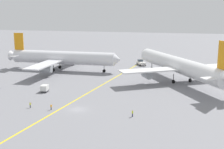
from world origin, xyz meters
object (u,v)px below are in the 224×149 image
at_px(airliner_at_gate_left, 62,58).
at_px(ground_crew_marshaller_foreground, 132,113).
at_px(pushback_tug, 141,63).
at_px(airliner_being_pushed, 178,65).
at_px(gse_container_dolly_flat, 45,88).
at_px(ground_crew_ramp_agent_by_cones, 30,105).
at_px(ground_crew_wing_walker_right, 51,107).

distance_m(airliner_at_gate_left, ground_crew_marshaller_foreground, 64.24).
height_order(pushback_tug, ground_crew_marshaller_foreground, pushback_tug).
xyz_separation_m(airliner_being_pushed, ground_crew_marshaller_foreground, (-8.03, -42.10, -4.98)).
relative_size(airliner_at_gate_left, ground_crew_marshaller_foreground, 30.46).
distance_m(gse_container_dolly_flat, ground_crew_ramp_agent_by_cones, 16.09).
height_order(airliner_at_gate_left, airliner_being_pushed, airliner_being_pushed).
distance_m(pushback_tug, gse_container_dolly_flat, 59.92).
distance_m(airliner_being_pushed, pushback_tug, 34.80).
distance_m(pushback_tug, ground_crew_wing_walker_right, 72.57).
xyz_separation_m(pushback_tug, ground_crew_ramp_agent_by_cones, (-16.75, -71.70, -0.40)).
height_order(airliner_at_gate_left, ground_crew_wing_walker_right, airliner_at_gate_left).
relative_size(gse_container_dolly_flat, ground_crew_marshaller_foreground, 2.10).
bearing_deg(airliner_being_pushed, ground_crew_ramp_agent_by_cones, -129.67).
xyz_separation_m(airliner_at_gate_left, pushback_tug, (30.51, 21.98, -4.28)).
xyz_separation_m(gse_container_dolly_flat, ground_crew_wing_walker_right, (10.27, -15.63, -0.37)).
bearing_deg(pushback_tug, ground_crew_ramp_agent_by_cones, -103.15).
height_order(airliner_being_pushed, pushback_tug, airliner_being_pushed).
distance_m(pushback_tug, ground_crew_ramp_agent_by_cones, 73.63).
bearing_deg(airliner_at_gate_left, airliner_being_pushed, -8.11).
relative_size(airliner_being_pushed, pushback_tug, 5.75).
bearing_deg(gse_container_dolly_flat, pushback_tug, 69.59).
bearing_deg(ground_crew_marshaller_foreground, ground_crew_ramp_agent_by_cones, -178.71).
bearing_deg(ground_crew_wing_walker_right, airliner_at_gate_left, 111.77).
bearing_deg(ground_crew_marshaller_foreground, gse_container_dolly_flat, 154.68).
xyz_separation_m(ground_crew_wing_walker_right, ground_crew_ramp_agent_by_cones, (-6.12, 0.09, -0.01)).
bearing_deg(pushback_tug, airliner_being_pushed, -57.20).
relative_size(ground_crew_marshaller_foreground, ground_crew_ramp_agent_by_cones, 1.08).
xyz_separation_m(airliner_being_pushed, gse_container_dolly_flat, (-39.57, -27.17, -4.68)).
height_order(airliner_being_pushed, ground_crew_marshaller_foreground, airliner_being_pushed).
distance_m(airliner_at_gate_left, airliner_being_pushed, 49.69).
distance_m(ground_crew_wing_walker_right, ground_crew_ramp_agent_by_cones, 6.12).
bearing_deg(gse_container_dolly_flat, ground_crew_ramp_agent_by_cones, -75.07).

